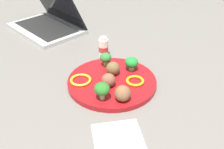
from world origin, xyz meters
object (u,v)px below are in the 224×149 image
(meatball_front_left, at_px, (113,68))
(meatball_far_rim, at_px, (123,93))
(yogurt_bottle, at_px, (103,48))
(knife, at_px, (114,148))
(broccoli_floret_mid_left, at_px, (106,58))
(laptop, at_px, (49,21))
(pepper_ring_near_rim, at_px, (81,80))
(meatball_mid_left, at_px, (108,80))
(broccoli_floret_far_rim, at_px, (132,63))
(napkin, at_px, (120,146))
(plate, at_px, (112,82))
(broccoli_floret_near_rim, at_px, (102,89))
(pepper_ring_back_left, at_px, (135,81))
(fork, at_px, (129,146))

(meatball_front_left, relative_size, meatball_far_rim, 0.95)
(yogurt_bottle, bearing_deg, knife, -2.74)
(broccoli_floret_mid_left, xyz_separation_m, laptop, (-0.37, -0.21, -0.01))
(meatball_front_left, relative_size, pepper_ring_near_rim, 0.66)
(meatball_mid_left, relative_size, meatball_front_left, 0.97)
(broccoli_floret_far_rim, bearing_deg, napkin, -15.13)
(plate, relative_size, yogurt_bottle, 3.68)
(broccoli_floret_far_rim, xyz_separation_m, broccoli_floret_mid_left, (-0.04, -0.08, 0.00))
(yogurt_bottle, bearing_deg, meatball_far_rim, 4.89)
(pepper_ring_near_rim, distance_m, yogurt_bottle, 0.20)
(broccoli_floret_near_rim, relative_size, meatball_far_rim, 1.15)
(broccoli_floret_near_rim, distance_m, pepper_ring_back_left, 0.13)
(broccoli_floret_mid_left, height_order, napkin, broccoli_floret_mid_left)
(broccoli_floret_far_rim, distance_m, meatball_far_rim, 0.16)
(knife, bearing_deg, pepper_ring_near_rim, -166.10)
(pepper_ring_near_rim, xyz_separation_m, laptop, (-0.46, -0.13, 0.02))
(broccoli_floret_near_rim, bearing_deg, meatball_far_rim, 78.42)
(broccoli_floret_mid_left, bearing_deg, knife, -3.17)
(pepper_ring_near_rim, xyz_separation_m, yogurt_bottle, (-0.18, 0.09, 0.01))
(meatball_far_rim, xyz_separation_m, fork, (0.16, -0.01, -0.03))
(plate, xyz_separation_m, broccoli_floret_mid_left, (-0.09, -0.01, 0.04))
(pepper_ring_back_left, relative_size, fork, 0.47)
(broccoli_floret_far_rim, distance_m, meatball_front_left, 0.07)
(meatball_far_rim, xyz_separation_m, pepper_ring_back_left, (-0.08, 0.05, -0.02))
(broccoli_floret_far_rim, xyz_separation_m, pepper_ring_back_left, (0.07, -0.00, -0.02))
(broccoli_floret_far_rim, xyz_separation_m, fork, (0.32, -0.07, -0.04))
(laptop, bearing_deg, broccoli_floret_mid_left, 29.75)
(broccoli_floret_far_rim, height_order, pepper_ring_back_left, broccoli_floret_far_rim)
(broccoli_floret_far_rim, xyz_separation_m, meatball_far_rim, (0.15, -0.05, -0.00))
(meatball_front_left, xyz_separation_m, laptop, (-0.43, -0.23, -0.00))
(yogurt_bottle, distance_m, laptop, 0.35)
(meatball_front_left, height_order, laptop, laptop)
(broccoli_floret_near_rim, distance_m, knife, 0.18)
(meatball_front_left, bearing_deg, pepper_ring_near_rim, -75.87)
(pepper_ring_near_rim, relative_size, fork, 0.55)
(broccoli_floret_near_rim, height_order, meatball_mid_left, broccoli_floret_near_rim)
(meatball_mid_left, height_order, fork, meatball_mid_left)
(meatball_mid_left, distance_m, napkin, 0.23)
(broccoli_floret_mid_left, distance_m, knife, 0.36)
(fork, bearing_deg, pepper_ring_back_left, 165.47)
(broccoli_floret_near_rim, height_order, knife, broccoli_floret_near_rim)
(broccoli_floret_near_rim, xyz_separation_m, pepper_ring_near_rim, (-0.10, -0.06, -0.03))
(napkin, bearing_deg, fork, 70.03)
(plate, height_order, napkin, plate)
(meatball_mid_left, height_order, meatball_front_left, meatball_front_left)
(napkin, bearing_deg, pepper_ring_near_rim, -162.28)
(meatball_front_left, bearing_deg, napkin, -3.90)
(broccoli_floret_far_rim, distance_m, pepper_ring_near_rim, 0.18)
(knife, bearing_deg, fork, 92.24)
(meatball_front_left, bearing_deg, yogurt_bottle, -174.34)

